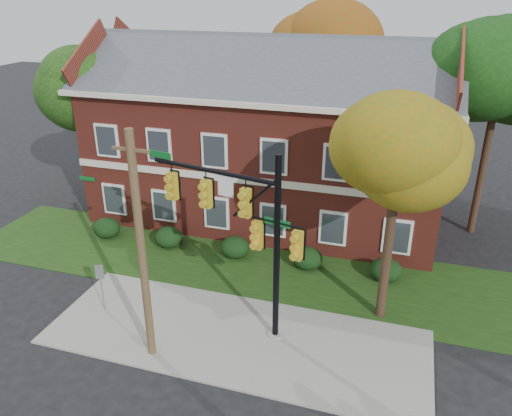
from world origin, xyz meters
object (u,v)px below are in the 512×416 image
(sign_post, at_px, (101,281))
(traffic_signal, at_px, (245,223))
(hedge_center, at_px, (235,247))
(tree_right_rear, at_px, (509,76))
(hedge_left, at_px, (169,237))
(utility_pole, at_px, (142,251))
(hedge_far_right, at_px, (386,270))
(tree_far_rear, at_px, (322,39))
(hedge_far_left, at_px, (107,228))
(tree_near_right, at_px, (406,156))
(tree_left_rear, at_px, (92,90))
(apartment_building, at_px, (267,128))
(hedge_right, at_px, (307,258))

(sign_post, bearing_deg, traffic_signal, -13.96)
(hedge_center, bearing_deg, tree_right_rear, 28.37)
(hedge_left, distance_m, utility_pole, 8.76)
(hedge_far_right, bearing_deg, tree_far_rear, 113.37)
(hedge_far_left, distance_m, tree_far_rear, 17.61)
(hedge_left, bearing_deg, hedge_far_left, 180.00)
(hedge_far_left, xyz_separation_m, tree_near_right, (14.22, -2.83, 6.14))
(hedge_far_left, relative_size, tree_left_rear, 0.16)
(hedge_center, bearing_deg, hedge_far_left, 180.00)
(tree_near_right, relative_size, tree_right_rear, 0.81)
(apartment_building, bearing_deg, traffic_signal, -78.02)
(apartment_building, distance_m, tree_left_rear, 9.94)
(tree_near_right, distance_m, tree_left_rear, 18.33)
(hedge_far_right, height_order, utility_pole, utility_pole)
(apartment_building, height_order, hedge_far_left, apartment_building)
(hedge_left, bearing_deg, hedge_center, 0.00)
(hedge_far_right, xyz_separation_m, tree_left_rear, (-16.73, 4.14, 6.16))
(hedge_center, relative_size, hedge_right, 1.00)
(apartment_building, xyz_separation_m, tree_near_right, (7.22, -8.09, 1.68))
(apartment_building, bearing_deg, hedge_far_left, -143.11)
(tree_right_rear, height_order, traffic_signal, tree_right_rear)
(tree_left_rear, xyz_separation_m, tree_right_rear, (21.05, 1.97, 1.44))
(hedge_right, relative_size, tree_left_rear, 0.16)
(hedge_right, bearing_deg, tree_far_rear, 99.36)
(hedge_left, height_order, tree_right_rear, tree_right_rear)
(hedge_center, xyz_separation_m, tree_far_rear, (1.34, 13.09, 8.32))
(hedge_center, bearing_deg, utility_pole, -93.87)
(utility_pole, bearing_deg, hedge_left, 114.72)
(hedge_far_right, bearing_deg, hedge_left, 180.00)
(tree_left_rear, height_order, sign_post, tree_left_rear)
(sign_post, bearing_deg, utility_pole, -51.13)
(hedge_far_right, relative_size, utility_pole, 0.17)
(hedge_center, height_order, sign_post, sign_post)
(tree_near_right, bearing_deg, tree_far_rear, 110.27)
(hedge_far_left, bearing_deg, hedge_far_right, 0.00)
(hedge_far_left, bearing_deg, traffic_signal, -28.27)
(hedge_center, height_order, traffic_signal, traffic_signal)
(hedge_far_left, xyz_separation_m, tree_right_rear, (18.31, 6.11, 7.60))
(tree_right_rear, xyz_separation_m, tree_far_rear, (-9.97, 6.98, 0.72))
(hedge_left, xyz_separation_m, tree_near_right, (10.72, -2.83, 6.14))
(hedge_center, xyz_separation_m, tree_near_right, (7.22, -2.83, 6.14))
(tree_far_rear, bearing_deg, utility_pole, -95.14)
(hedge_far_left, xyz_separation_m, utility_pole, (6.50, -7.39, 3.61))
(hedge_center, distance_m, tree_right_rear, 14.94)
(tree_left_rear, xyz_separation_m, traffic_signal, (11.89, -9.06, -2.28))
(tree_left_rear, bearing_deg, hedge_far_right, -13.89)
(apartment_building, height_order, tree_far_rear, tree_far_rear)
(hedge_right, relative_size, tree_right_rear, 0.13)
(hedge_left, bearing_deg, tree_left_rear, 146.41)
(tree_left_rear, bearing_deg, tree_right_rear, 5.36)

